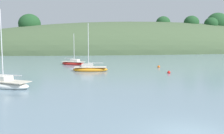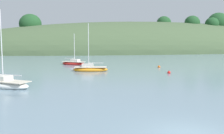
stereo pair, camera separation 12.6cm
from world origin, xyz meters
name	(u,v)px [view 1 (the left image)]	position (x,y,z in m)	size (l,w,h in m)	color
far_shoreline_hill	(148,52)	(25.02, 78.54, 0.10)	(150.00, 36.00, 25.57)	#425638
sailboat_yellow_far	(5,84)	(-11.60, 14.80, 0.35)	(5.61, 4.66, 7.70)	white
sailboat_white_near	(90,69)	(-2.15, 25.91, 0.33)	(5.36, 2.62, 7.17)	orange
sailboat_red_portside	(73,63)	(-4.16, 35.90, 0.31)	(4.84, 4.06, 5.85)	red
mooring_buoy_outer	(159,67)	(9.57, 28.48, 0.12)	(0.44, 0.44, 0.54)	orange
mooring_buoy_channel	(169,72)	(8.24, 21.36, 0.12)	(0.44, 0.44, 0.54)	red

